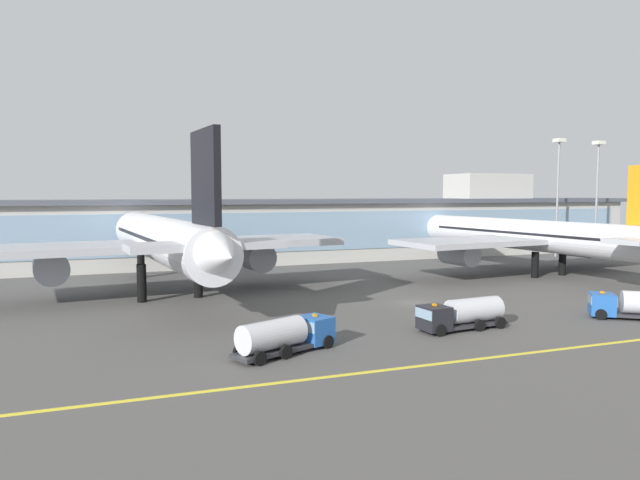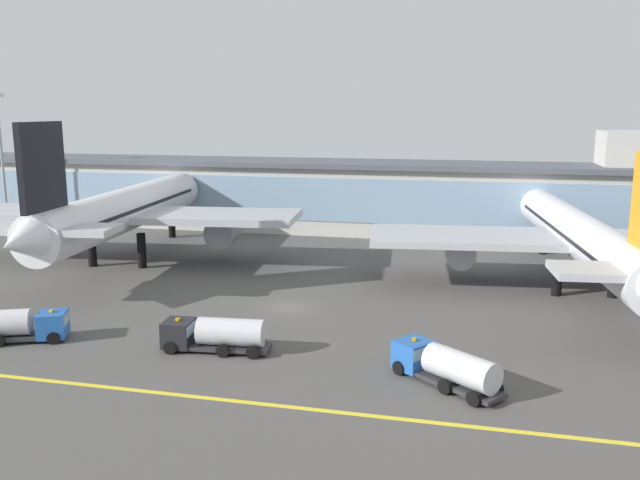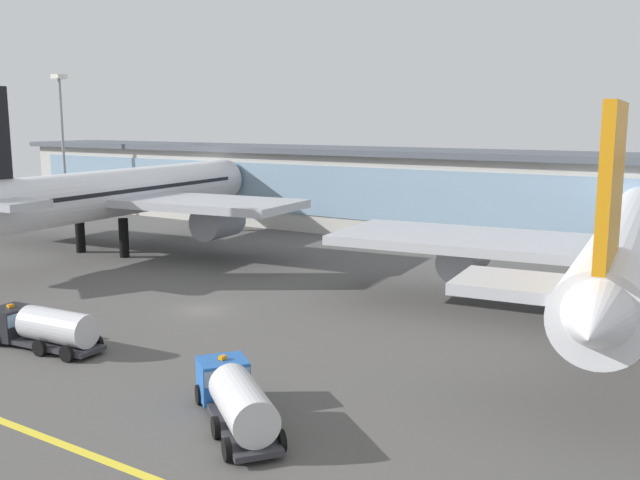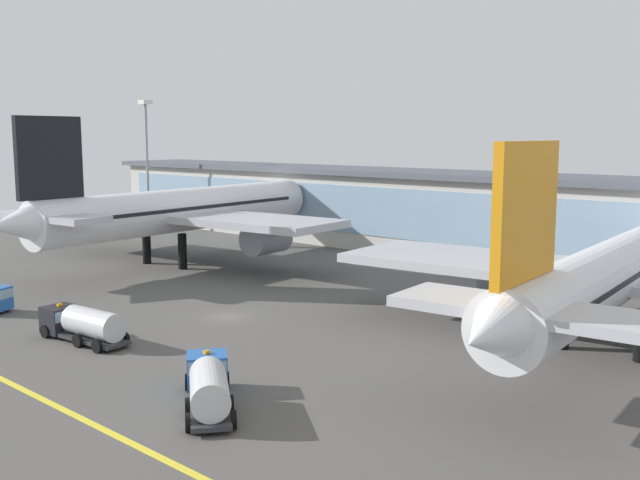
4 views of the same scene
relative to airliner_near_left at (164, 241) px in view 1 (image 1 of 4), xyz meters
name	(u,v)px [view 1 (image 1 of 4)]	position (x,y,z in m)	size (l,w,h in m)	color
ground_plane	(414,303)	(26.80, -15.11, -6.85)	(207.14, 207.14, 0.00)	#514F4C
taxiway_centreline_stripe	(550,351)	(26.80, -37.11, -6.85)	(165.71, 0.50, 0.01)	yellow
terminal_building	(305,228)	(28.73, 29.40, -0.61)	(150.95, 14.00, 16.85)	beige
airliner_near_left	(164,241)	(0.00, 0.00, 0.00)	(46.60, 53.79, 18.77)	black
airliner_near_right	(533,236)	(56.59, -0.26, -0.88)	(47.58, 55.43, 16.43)	black
fuel_tanker_truck	(634,305)	(43.26, -30.71, -5.34)	(8.67, 7.40, 2.90)	black
baggage_tug_near	(460,314)	(24.09, -28.39, -5.34)	(9.23, 3.61, 2.90)	black
service_truck_far	(288,334)	(6.63, -30.21, -5.34)	(9.28, 5.82, 2.90)	black
apron_light_mast_west	(558,180)	(78.32, 18.28, 8.58)	(1.80, 1.80, 23.58)	gray
apron_light_mast_centre	(597,181)	(85.74, 15.58, 8.32)	(1.80, 1.80, 23.12)	gray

